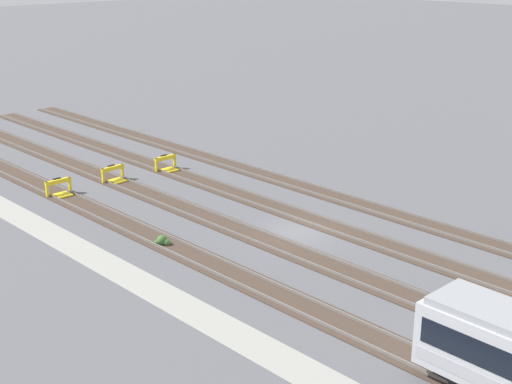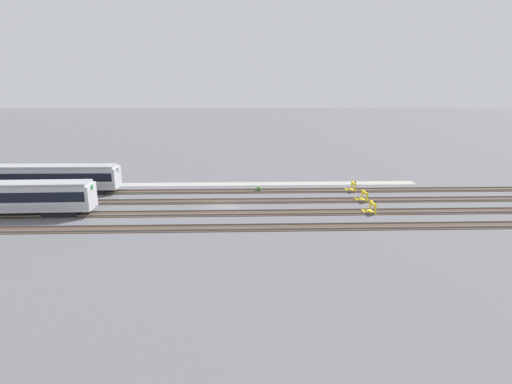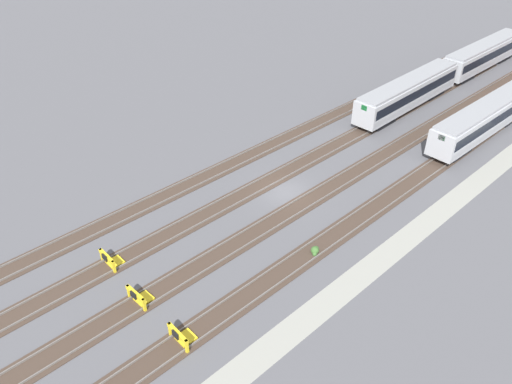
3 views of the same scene
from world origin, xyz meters
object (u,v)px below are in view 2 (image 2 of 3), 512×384
Objects in this scene: bumper_stop_nearest_track at (352,187)px; bumper_stop_near_inner_track at (363,196)px; bumper_stop_middle_track at (370,208)px; subway_car_front_row_left_inner at (8,198)px; weed_clump at (259,189)px; subway_car_front_row_centre at (49,178)px.

bumper_stop_nearest_track is 4.68m from bumper_stop_near_inner_track.
bumper_stop_nearest_track and bumper_stop_middle_track have the same top height.
subway_car_front_row_left_inner is 41.01m from bumper_stop_nearest_track.
bumper_stop_nearest_track is at bearing -92.29° from bumper_stop_middle_track.
bumper_stop_near_inner_track is 1.00× the size of bumper_stop_middle_track.
bumper_stop_nearest_track reaches higher than weed_clump.
subway_car_front_row_centre reaches higher than bumper_stop_middle_track.
subway_car_front_row_left_inner is 9.01× the size of bumper_stop_nearest_track.
weed_clump is at bearing -179.46° from subway_car_front_row_centre.
bumper_stop_middle_track is (0.47, 4.65, 0.00)m from bumper_stop_near_inner_track.
subway_car_front_row_left_inner is 1.00× the size of subway_car_front_row_centre.
bumper_stop_near_inner_track is at bearing -95.82° from bumper_stop_middle_track.
bumper_stop_near_inner_track reaches higher than weed_clump.
subway_car_front_row_left_inner is 9.34m from subway_car_front_row_centre.
subway_car_front_row_centre is at bearing 0.54° from weed_clump.
subway_car_front_row_left_inner is at bearing 6.67° from bumper_stop_near_inner_track.
subway_car_front_row_left_inner is 8.99× the size of bumper_stop_near_inner_track.
subway_car_front_row_left_inner and subway_car_front_row_centre have the same top height.
bumper_stop_nearest_track is at bearing 178.92° from weed_clump.
subway_car_front_row_left_inner is at bearing 90.00° from subway_car_front_row_centre.
subway_car_front_row_centre is 9.01× the size of bumper_stop_middle_track.
subway_car_front_row_left_inner reaches higher than weed_clump.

